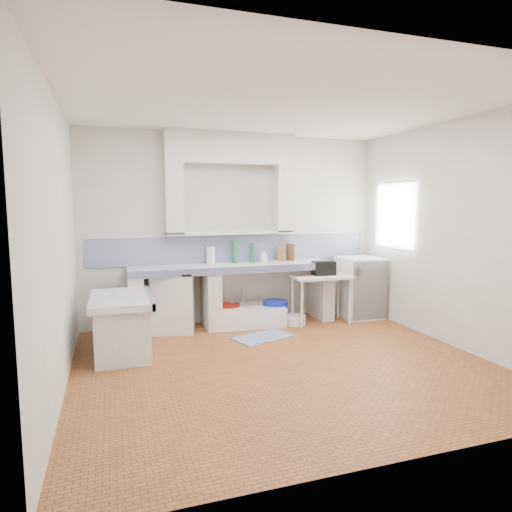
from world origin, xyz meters
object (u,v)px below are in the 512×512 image
object	(u,v)px
stove	(173,302)
fridge	(360,287)
sink	(247,316)
side_table	(321,299)

from	to	relation	value
stove	fridge	distance (m)	2.90
sink	fridge	size ratio (longest dim) A/B	1.12
sink	side_table	distance (m)	1.13
stove	side_table	bearing A→B (deg)	6.33
stove	sink	xyz separation A→B (m)	(1.07, -0.04, -0.28)
stove	sink	world-z (taller)	stove
fridge	sink	bearing A→B (deg)	178.77
stove	fridge	xyz separation A→B (m)	(2.89, -0.13, 0.07)
stove	sink	bearing A→B (deg)	11.42
side_table	sink	bearing A→B (deg)	169.95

